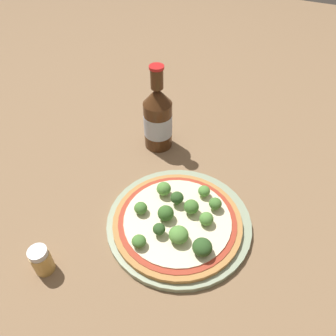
# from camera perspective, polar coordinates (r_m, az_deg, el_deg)

# --- Properties ---
(ground_plane) EXTENTS (3.00, 3.00, 0.00)m
(ground_plane) POSITION_cam_1_polar(r_m,az_deg,el_deg) (0.66, 1.61, -10.25)
(ground_plane) COLOR #846647
(plate) EXTENTS (0.28, 0.28, 0.01)m
(plate) POSITION_cam_1_polar(r_m,az_deg,el_deg) (0.66, 1.77, -9.37)
(plate) COLOR #93A384
(plate) RESTS_ON ground_plane
(pizza) EXTENTS (0.25, 0.25, 0.01)m
(pizza) POSITION_cam_1_polar(r_m,az_deg,el_deg) (0.64, 1.44, -8.88)
(pizza) COLOR #B77F42
(pizza) RESTS_ON plate
(broccoli_floret_0) EXTENTS (0.04, 0.04, 0.03)m
(broccoli_floret_0) POSITION_cam_1_polar(r_m,az_deg,el_deg) (0.60, 1.85, -11.54)
(broccoli_floret_0) COLOR #6B8E51
(broccoli_floret_0) RESTS_ON pizza
(broccoli_floret_1) EXTENTS (0.03, 0.03, 0.03)m
(broccoli_floret_1) POSITION_cam_1_polar(r_m,az_deg,el_deg) (0.66, -0.75, -3.63)
(broccoli_floret_1) COLOR #6B8E51
(broccoli_floret_1) RESTS_ON pizza
(broccoli_floret_2) EXTENTS (0.03, 0.03, 0.03)m
(broccoli_floret_2) POSITION_cam_1_polar(r_m,az_deg,el_deg) (0.65, 8.23, -6.15)
(broccoli_floret_2) COLOR #6B8E51
(broccoli_floret_2) RESTS_ON pizza
(broccoli_floret_3) EXTENTS (0.03, 0.03, 0.02)m
(broccoli_floret_3) POSITION_cam_1_polar(r_m,az_deg,el_deg) (0.59, -5.09, -12.60)
(broccoli_floret_3) COLOR #6B8E51
(broccoli_floret_3) RESTS_ON pizza
(broccoli_floret_4) EXTENTS (0.03, 0.03, 0.02)m
(broccoli_floret_4) POSITION_cam_1_polar(r_m,az_deg,el_deg) (0.64, -4.78, -6.97)
(broccoli_floret_4) COLOR #6B8E51
(broccoli_floret_4) RESTS_ON pizza
(broccoli_floret_5) EXTENTS (0.02, 0.02, 0.02)m
(broccoli_floret_5) POSITION_cam_1_polar(r_m,az_deg,el_deg) (0.67, 6.29, -4.01)
(broccoli_floret_5) COLOR #6B8E51
(broccoli_floret_5) RESTS_ON pizza
(broccoli_floret_6) EXTENTS (0.03, 0.03, 0.03)m
(broccoli_floret_6) POSITION_cam_1_polar(r_m,az_deg,el_deg) (0.62, 6.69, -8.79)
(broccoli_floret_6) COLOR #6B8E51
(broccoli_floret_6) RESTS_ON pizza
(broccoli_floret_7) EXTENTS (0.03, 0.03, 0.03)m
(broccoli_floret_7) POSITION_cam_1_polar(r_m,az_deg,el_deg) (0.62, -0.40, -7.87)
(broccoli_floret_7) COLOR #6B8E51
(broccoli_floret_7) RESTS_ON pizza
(broccoli_floret_8) EXTENTS (0.03, 0.03, 0.03)m
(broccoli_floret_8) POSITION_cam_1_polar(r_m,az_deg,el_deg) (0.63, 4.08, -6.74)
(broccoli_floret_8) COLOR #6B8E51
(broccoli_floret_8) RESTS_ON pizza
(broccoli_floret_9) EXTENTS (0.03, 0.03, 0.03)m
(broccoli_floret_9) POSITION_cam_1_polar(r_m,az_deg,el_deg) (0.65, 1.58, -5.21)
(broccoli_floret_9) COLOR #6B8E51
(broccoli_floret_9) RESTS_ON pizza
(broccoli_floret_10) EXTENTS (0.04, 0.04, 0.03)m
(broccoli_floret_10) POSITION_cam_1_polar(r_m,az_deg,el_deg) (0.59, 5.99, -13.54)
(broccoli_floret_10) COLOR #6B8E51
(broccoli_floret_10) RESTS_ON pizza
(broccoli_floret_11) EXTENTS (0.02, 0.02, 0.03)m
(broccoli_floret_11) POSITION_cam_1_polar(r_m,az_deg,el_deg) (0.60, -1.56, -10.59)
(broccoli_floret_11) COLOR #6B8E51
(broccoli_floret_11) RESTS_ON pizza
(beer_bottle) EXTENTS (0.07, 0.07, 0.21)m
(beer_bottle) POSITION_cam_1_polar(r_m,az_deg,el_deg) (0.78, -1.78, 8.69)
(beer_bottle) COLOR #472814
(beer_bottle) RESTS_ON ground_plane
(pepper_shaker) EXTENTS (0.03, 0.03, 0.06)m
(pepper_shaker) POSITION_cam_1_polar(r_m,az_deg,el_deg) (0.62, -21.17, -14.75)
(pepper_shaker) COLOR tan
(pepper_shaker) RESTS_ON ground_plane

